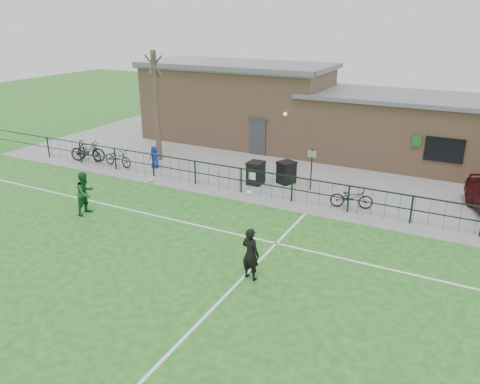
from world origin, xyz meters
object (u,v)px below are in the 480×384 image
at_px(sign_post, 311,170).
at_px(ball_ground, 151,181).
at_px(bicycle_b, 88,151).
at_px(bicycle_c, 118,158).
at_px(bicycle_a, 89,151).
at_px(wheelie_bin_right, 286,173).
at_px(bicycle_e, 352,197).
at_px(spectator_child, 155,157).
at_px(outfield_player, 85,193).
at_px(bare_tree, 156,107).
at_px(wheelie_bin_left, 256,174).

height_order(sign_post, ball_ground, sign_post).
distance_m(bicycle_b, bicycle_c, 2.11).
xyz_separation_m(bicycle_a, bicycle_b, (0.09, -0.18, 0.08)).
bearing_deg(wheelie_bin_right, bicycle_e, -0.85).
bearing_deg(sign_post, spectator_child, -176.15).
xyz_separation_m(bicycle_c, ball_ground, (3.20, -1.32, -0.40)).
distance_m(bicycle_b, bicycle_e, 14.86).
relative_size(sign_post, bicycle_a, 1.01).
bearing_deg(bicycle_c, outfield_player, -147.02).
distance_m(bare_tree, bicycle_c, 3.45).
bearing_deg(bicycle_e, outfield_player, 104.95).
bearing_deg(bicycle_e, wheelie_bin_right, 50.46).
distance_m(bicycle_a, bicycle_b, 0.21).
distance_m(wheelie_bin_right, sign_post, 1.52).
height_order(sign_post, bicycle_a, sign_post).
distance_m(wheelie_bin_right, bicycle_c, 9.27).
relative_size(bare_tree, outfield_player, 3.36).
bearing_deg(bicycle_a, bicycle_c, -85.82).
distance_m(bare_tree, wheelie_bin_left, 7.14).
relative_size(bicycle_a, bicycle_c, 1.07).
bearing_deg(ball_ground, sign_post, 19.69).
relative_size(bare_tree, bicycle_e, 3.35).
bearing_deg(bicycle_b, outfield_player, -156.41).
height_order(bicycle_b, ball_ground, bicycle_b).
bearing_deg(sign_post, wheelie_bin_right, 164.39).
relative_size(bicycle_c, bicycle_e, 1.03).
xyz_separation_m(bare_tree, bicycle_b, (-3.35, -2.10, -2.38)).
distance_m(bare_tree, bicycle_b, 4.61).
distance_m(bicycle_a, bicycle_e, 14.94).
height_order(bare_tree, bicycle_b, bare_tree).
bearing_deg(bicycle_c, wheelie_bin_left, -80.52).
relative_size(wheelie_bin_left, bicycle_c, 0.56).
distance_m(wheelie_bin_left, bicycle_b, 9.99).
xyz_separation_m(wheelie_bin_left, bicycle_e, (4.91, -0.85, -0.04)).
relative_size(bicycle_b, ball_ground, 9.35).
relative_size(sign_post, outfield_player, 1.12).
relative_size(wheelie_bin_left, bicycle_e, 0.58).
xyz_separation_m(spectator_child, outfield_player, (1.27, -6.26, 0.28)).
height_order(bicycle_c, outfield_player, outfield_player).
bearing_deg(bare_tree, bicycle_b, -147.88).
xyz_separation_m(wheelie_bin_right, bicycle_c, (-9.12, -1.67, -0.02)).
distance_m(bicycle_b, ball_ground, 5.48).
bearing_deg(ball_ground, bicycle_a, 165.05).
distance_m(sign_post, bicycle_c, 10.59).
distance_m(bicycle_a, outfield_player, 7.82).
bearing_deg(wheelie_bin_left, bicycle_c, -172.90).
xyz_separation_m(bicycle_a, spectator_child, (4.11, 0.59, 0.08)).
height_order(bicycle_e, outfield_player, outfield_player).
height_order(bare_tree, sign_post, bare_tree).
xyz_separation_m(wheelie_bin_left, bicycle_a, (-10.03, -0.77, 0.01)).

